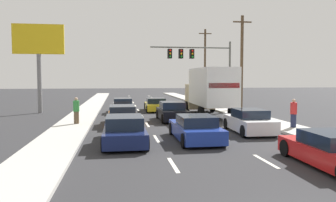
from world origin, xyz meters
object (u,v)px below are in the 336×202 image
object	(u,v)px
utility_pole_mid	(242,61)
pedestrian_mid_block	(76,111)
car_yellow	(156,105)
car_red	(333,152)
car_white	(249,122)
car_navy	(124,131)
car_blue	(195,129)
car_orange	(122,116)
box_truck	(209,89)
utility_pole_far	(205,64)
traffic_signal_mast	(194,58)
car_black	(172,112)
roadside_billboard	(39,50)
pedestrian_near_corner	(294,113)
car_gray	(123,106)

from	to	relation	value
utility_pole_mid	pedestrian_mid_block	distance (m)	17.23
car_yellow	car_red	size ratio (longest dim) A/B	0.98
car_yellow	car_white	bearing A→B (deg)	-74.08
car_navy	car_blue	xyz separation A→B (m)	(3.40, 0.19, -0.02)
car_orange	pedestrian_mid_block	size ratio (longest dim) A/B	2.80
box_truck	utility_pole_far	distance (m)	20.77
traffic_signal_mast	car_white	bearing A→B (deg)	-92.06
car_black	car_red	bearing A→B (deg)	-75.52
car_black	utility_pole_mid	distance (m)	11.45
car_red	utility_pole_far	world-z (taller)	utility_pole_far
car_black	car_white	distance (m)	6.66
car_navy	car_red	distance (m)	8.62
car_orange	car_black	bearing A→B (deg)	24.59
utility_pole_mid	utility_pole_far	bearing A→B (deg)	88.20
box_truck	car_red	bearing A→B (deg)	-90.27
car_orange	roadside_billboard	world-z (taller)	roadside_billboard
car_white	roadside_billboard	bearing A→B (deg)	137.79
car_white	pedestrian_near_corner	size ratio (longest dim) A/B	2.44
car_orange	car_navy	distance (m)	6.10
box_truck	traffic_signal_mast	xyz separation A→B (m)	(0.51, 7.57, 2.93)
pedestrian_mid_block	traffic_signal_mast	bearing A→B (deg)	48.36
pedestrian_near_corner	box_truck	bearing A→B (deg)	111.22
box_truck	car_white	xyz separation A→B (m)	(-0.05, -8.17, -1.54)
car_white	pedestrian_near_corner	world-z (taller)	pedestrian_near_corner
car_black	roadside_billboard	xyz separation A→B (m)	(-10.47, 6.80, 4.85)
utility_pole_mid	utility_pole_far	world-z (taller)	utility_pole_far
car_white	car_yellow	bearing A→B (deg)	105.92
car_gray	car_navy	xyz separation A→B (m)	(-0.14, -13.70, -0.00)
car_blue	utility_pole_mid	size ratio (longest dim) A/B	0.50
pedestrian_near_corner	car_blue	bearing A→B (deg)	-159.63
car_navy	car_blue	bearing A→B (deg)	3.23
pedestrian_near_corner	car_gray	bearing A→B (deg)	131.19
pedestrian_mid_block	car_black	bearing A→B (deg)	14.20
traffic_signal_mast	utility_pole_mid	distance (m)	4.90
car_yellow	utility_pole_mid	bearing A→B (deg)	0.09
car_navy	roadside_billboard	distance (m)	16.82
car_red	utility_pole_far	xyz separation A→B (m)	(5.07, 35.32, 4.53)
car_blue	pedestrian_near_corner	distance (m)	6.90
car_gray	car_white	world-z (taller)	car_white
utility_pole_mid	pedestrian_near_corner	xyz separation A→B (m)	(-1.59, -12.34, -3.64)
car_black	traffic_signal_mast	distance (m)	11.64
car_black	roadside_billboard	size ratio (longest dim) A/B	0.53
car_black	roadside_billboard	world-z (taller)	roadside_billboard
car_black	traffic_signal_mast	world-z (taller)	traffic_signal_mast
car_gray	car_orange	size ratio (longest dim) A/B	0.92
car_navy	utility_pole_mid	xyz separation A→B (m)	(11.45, 14.93, 4.02)
utility_pole_far	traffic_signal_mast	bearing A→B (deg)	-109.91
traffic_signal_mast	car_yellow	bearing A→B (deg)	-146.68
car_white	pedestrian_near_corner	xyz separation A→B (m)	(2.99, 0.62, 0.36)
pedestrian_mid_block	car_yellow	bearing A→B (deg)	55.46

